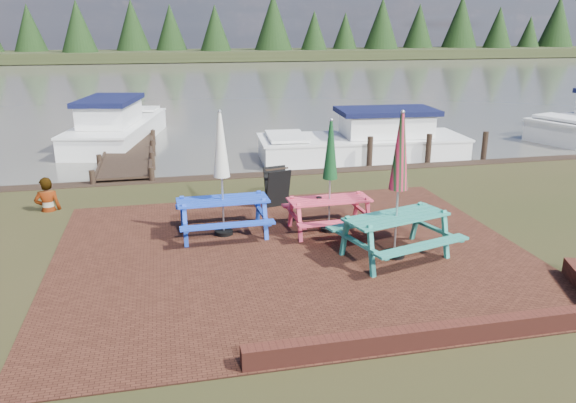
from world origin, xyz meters
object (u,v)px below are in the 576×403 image
Objects in this scene: picnic_table_blue at (222,194)px; boat_near at (366,143)px; chalkboard at (277,187)px; person at (44,178)px; picnic_table_teal at (397,209)px; jetty at (130,148)px; picnic_table_red at (330,194)px; boat_jetty at (117,128)px.

boat_near is (5.62, 6.71, -0.55)m from picnic_table_blue.
person reaches higher than chalkboard.
boat_near is 10.41m from person.
picnic_table_teal is at bearing -33.19° from picnic_table_blue.
picnic_table_teal is 8.99m from boat_near.
jetty is 5.57× the size of person.
picnic_table_blue is at bearing -75.54° from jetty.
chalkboard is (1.49, 1.69, -0.43)m from picnic_table_blue.
picnic_table_blue is 2.29m from chalkboard.
picnic_table_red is at bearing 100.65° from picnic_table_teal.
boat_near is 4.38× the size of person.
boat_jetty is (-0.57, 2.37, 0.29)m from jetty.
picnic_table_blue is at bearing 143.98° from boat_near.
picnic_table_red reaches higher than boat_jetty.
jetty is at bearing 114.42° from picnic_table_red.
picnic_table_teal is 1.15× the size of picnic_table_red.
picnic_table_red is at bearing 149.07° from person.
boat_near reaches higher than jetty.
picnic_table_blue is 0.29× the size of jetty.
picnic_table_red reaches higher than person.
picnic_table_red is 2.12m from chalkboard.
boat_jetty is 1.03× the size of boat_near.
boat_near is at bearing 62.35° from picnic_table_red.
person is (-9.52, -4.20, 0.45)m from boat_near.
jetty is (-2.32, 8.99, -0.80)m from picnic_table_blue.
chalkboard reaches higher than jetty.
jetty is (-4.54, 9.26, -0.73)m from picnic_table_red.
picnic_table_blue is (-2.22, 0.27, 0.07)m from picnic_table_red.
chalkboard is 10.61m from boat_jetty.
boat_jetty reaches higher than person.
picnic_table_blue reaches higher than boat_jetty.
picnic_table_red is at bearing -8.20° from picnic_table_blue.
picnic_table_teal is 0.38× the size of boat_jetty.
picnic_table_blue reaches higher than chalkboard.
picnic_table_blue is at bearing 171.42° from picnic_table_red.
person is at bearing 158.62° from chalkboard.
picnic_table_blue is 1.60× the size of person.
picnic_table_teal is at bearing 167.22° from boat_near.
boat_jetty is at bearing 102.93° from picnic_table_blue.
boat_jetty is at bearing 103.42° from jetty.
picnic_table_blue is at bearing 132.06° from picnic_table_teal.
person is (-6.94, 4.39, -0.16)m from picnic_table_teal.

